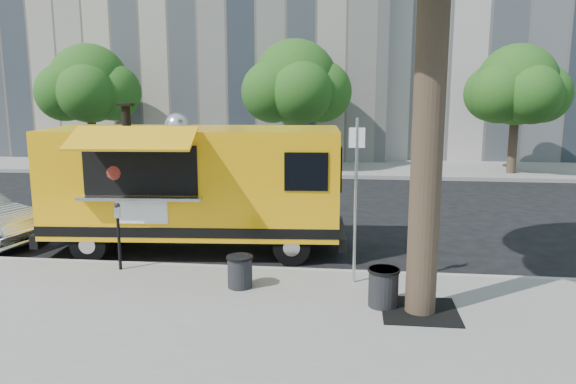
% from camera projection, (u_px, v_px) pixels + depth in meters
% --- Properties ---
extents(ground, '(120.00, 120.00, 0.00)m').
position_uv_depth(ground, '(281.00, 261.00, 12.02)').
color(ground, black).
rests_on(ground, ground).
extents(sidewalk, '(60.00, 6.00, 0.15)m').
position_uv_depth(sidewalk, '(246.00, 340.00, 8.10)').
color(sidewalk, gray).
rests_on(sidewalk, ground).
extents(curb, '(60.00, 0.14, 0.16)m').
position_uv_depth(curb, '(275.00, 272.00, 11.09)').
color(curb, '#999993').
rests_on(curb, ground).
extents(far_sidewalk, '(60.00, 5.00, 0.15)m').
position_uv_depth(far_sidewalk, '(319.00, 168.00, 25.18)').
color(far_sidewalk, gray).
rests_on(far_sidewalk, ground).
extents(tree_well, '(1.20, 1.20, 0.02)m').
position_uv_depth(tree_well, '(420.00, 311.00, 8.96)').
color(tree_well, black).
rests_on(tree_well, sidewalk).
extents(far_tree_a, '(3.42, 3.42, 5.36)m').
position_uv_depth(far_tree_a, '(89.00, 84.00, 24.44)').
color(far_tree_a, '#33261C').
rests_on(far_tree_a, far_sidewalk).
extents(far_tree_b, '(3.60, 3.60, 5.50)m').
position_uv_depth(far_tree_b, '(295.00, 82.00, 23.81)').
color(far_tree_b, '#33261C').
rests_on(far_tree_b, far_sidewalk).
extents(far_tree_c, '(3.24, 3.24, 5.21)m').
position_uv_depth(far_tree_c, '(517.00, 85.00, 22.52)').
color(far_tree_c, '#33261C').
rests_on(far_tree_c, far_sidewalk).
extents(sign_post, '(0.28, 0.06, 3.00)m').
position_uv_depth(sign_post, '(356.00, 191.00, 9.98)').
color(sign_post, silver).
rests_on(sign_post, sidewalk).
extents(parking_meter, '(0.11, 0.11, 1.33)m').
position_uv_depth(parking_meter, '(118.00, 228.00, 10.85)').
color(parking_meter, black).
rests_on(parking_meter, sidewalk).
extents(food_truck, '(6.82, 3.45, 3.30)m').
position_uv_depth(food_truck, '(193.00, 184.00, 12.45)').
color(food_truck, '#FFB00D').
rests_on(food_truck, ground).
extents(trash_bin_left, '(0.48, 0.48, 0.57)m').
position_uv_depth(trash_bin_left, '(240.00, 271.00, 9.98)').
color(trash_bin_left, black).
rests_on(trash_bin_left, sidewalk).
extents(trash_bin_right, '(0.53, 0.53, 0.63)m').
position_uv_depth(trash_bin_right, '(383.00, 286.00, 9.12)').
color(trash_bin_right, black).
rests_on(trash_bin_right, sidewalk).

